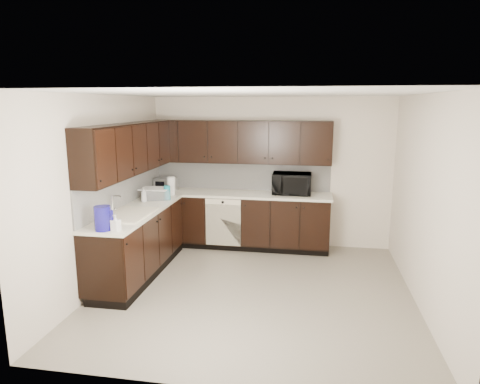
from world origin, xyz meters
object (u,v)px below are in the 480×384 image
microwave (292,184)px  storage_bin (155,194)px  toaster_oven (166,184)px  blue_pitcher (103,218)px  sink (128,220)px

microwave → storage_bin: 2.18m
toaster_oven → blue_pitcher: blue_pitcher is taller
blue_pitcher → microwave: bearing=40.6°
storage_bin → blue_pitcher: blue_pitcher is taller
sink → microwave: (2.05, 1.76, 0.23)m
sink → blue_pitcher: bearing=-89.4°
sink → toaster_oven: 1.70m
toaster_oven → blue_pitcher: (0.08, -2.38, 0.04)m
sink → blue_pitcher: 0.72m
toaster_oven → blue_pitcher: 2.38m
sink → toaster_oven: size_ratio=2.43×
microwave → toaster_oven: microwave is taller
toaster_oven → storage_bin: toaster_oven is taller
sink → storage_bin: (0.00, 1.01, 0.14)m
blue_pitcher → sink: bearing=81.2°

